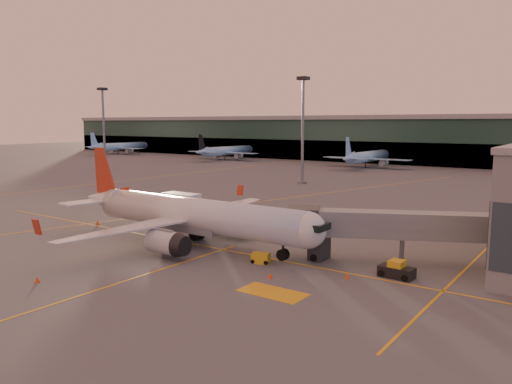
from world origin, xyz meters
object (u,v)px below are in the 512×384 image
Objects in this scene: main_airplane at (189,215)px; pushback_tug at (397,270)px; gpu_cart at (261,258)px; catering_truck at (182,206)px.

main_airplane reaches higher than pushback_tug.
gpu_cart is at bearing -7.35° from main_airplane.
main_airplane reaches higher than gpu_cart.
pushback_tug reaches higher than gpu_cart.
pushback_tug is at bearing 4.55° from main_airplane.
gpu_cart is at bearing -26.77° from catering_truck.
catering_truck reaches higher than pushback_tug.
pushback_tug is (13.39, 3.54, 0.14)m from gpu_cart.
catering_truck is 2.74× the size of gpu_cart.
pushback_tug is (34.93, -6.96, -1.86)m from catering_truck.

